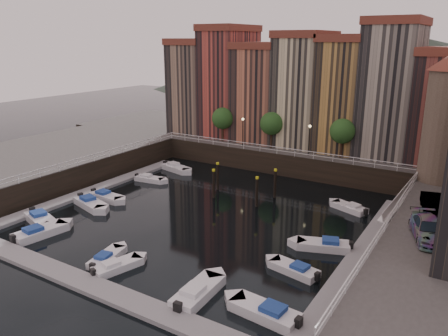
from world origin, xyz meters
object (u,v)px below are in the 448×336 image
Objects in this scene: boat_left_0 at (41,220)px; boat_left_1 at (90,203)px; gangway at (401,198)px; mooring_pilings at (240,184)px; car_c at (428,230)px; car_a at (448,209)px; boat_left_2 at (106,197)px; corner_tower at (448,116)px; car_b at (433,205)px.

boat_left_1 is (0.77, 5.76, -0.00)m from boat_left_0.
boat_left_1 is at bearing -152.14° from gangway.
car_c is (20.92, -7.66, 2.15)m from mooring_pilings.
car_a reaches higher than gangway.
gangway is 1.75× the size of boat_left_2.
corner_tower is 2.90× the size of boat_left_2.
corner_tower reaches higher than gangway.
corner_tower reaches higher than car_c.
boat_left_0 is 1.13× the size of car_b.
boat_left_2 is at bearing 174.89° from car_a.
car_a is 1.25m from car_b.
car_c is (-0.79, -6.09, 0.11)m from car_a.
mooring_pilings is 17.01m from boat_left_1.
boat_left_0 is 37.43m from car_b.
car_b is at bearing 32.06° from boat_left_1.
boat_left_0 is 35.75m from car_c.
boat_left_2 is at bearing 110.78° from boat_left_1.
car_c is at bearing -86.14° from corner_tower.
gangway reaches higher than boat_left_1.
corner_tower is 2.94× the size of car_b.
car_a is at bearing -17.11° from car_b.
car_b is (-1.24, 0.06, 0.09)m from car_a.
gangway is at bearing 89.45° from car_c.
gangway is at bearing 112.50° from car_a.
boat_left_2 is 35.47m from car_a.
car_c is at bearing 21.77° from boat_left_1.
mooring_pilings is 20.63m from car_b.
mooring_pilings is 1.44× the size of boat_left_1.
boat_left_1 is at bearing 167.14° from car_c.
car_b is (0.65, -10.28, -6.42)m from corner_tower.
gangway is at bearing -122.80° from corner_tower.
car_a reaches higher than mooring_pilings.
gangway is 7.76m from car_a.
car_c is (33.78, 1.12, 3.43)m from boat_left_2.
boat_left_0 is at bearing -82.09° from boat_left_1.
car_a is 0.73× the size of car_c.
gangway is at bearing 107.26° from car_b.
car_c reaches higher than boat_left_2.
boat_left_0 is (-13.39, -17.10, -1.25)m from mooring_pilings.
car_b reaches higher than boat_left_1.
car_b is (20.47, -1.50, 2.12)m from mooring_pilings.
corner_tower reaches higher than car_a.
boat_left_2 is 34.28m from car_b.
boat_left_1 is 35.84m from car_a.
boat_left_2 is at bearing 162.78° from car_c.
corner_tower reaches higher than mooring_pilings.
boat_left_1 is 1.11× the size of boat_left_2.
mooring_pilings is 1.89× the size of car_a.
boat_left_1 reaches higher than boat_left_2.
boat_left_1 is at bearing -177.77° from car_b.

